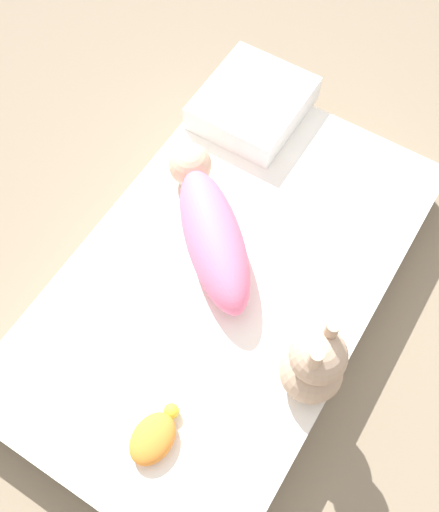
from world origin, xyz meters
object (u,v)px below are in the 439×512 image
(bunny_plush, at_px, (314,365))
(pillow, at_px, (253,103))
(turtle_plush, at_px, (154,437))
(swaddled_baby, at_px, (210,227))

(bunny_plush, bearing_deg, pillow, 39.53)
(pillow, distance_m, bunny_plush, 0.93)
(pillow, distance_m, turtle_plush, 1.10)
(pillow, bearing_deg, turtle_plush, -162.45)
(swaddled_baby, relative_size, turtle_plush, 2.88)
(swaddled_baby, relative_size, pillow, 1.40)
(bunny_plush, distance_m, turtle_plush, 0.44)
(pillow, height_order, turtle_plush, pillow)
(pillow, bearing_deg, swaddled_baby, -163.65)
(swaddled_baby, xyz_separation_m, turtle_plush, (-0.56, -0.19, -0.05))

